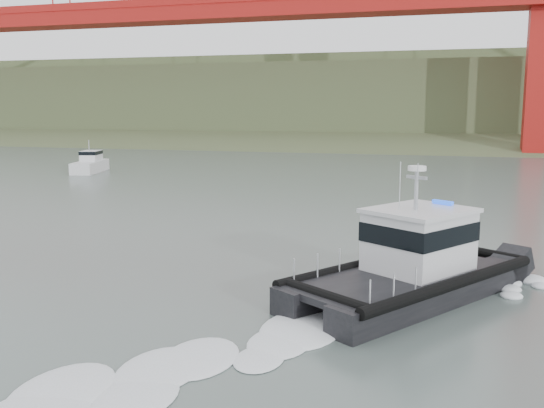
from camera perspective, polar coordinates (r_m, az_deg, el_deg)
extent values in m
plane|color=#4D5C56|center=(22.55, -0.79, -8.90)|extent=(400.00, 400.00, 0.00)
cube|color=#3A4E2C|center=(112.89, 13.09, 5.31)|extent=(500.00, 44.72, 16.25)
cube|color=#3A4E2C|center=(140.65, 13.85, 8.43)|extent=(500.00, 70.00, 18.00)
cube|color=#3A4E2C|center=(165.67, 14.31, 10.20)|extent=(500.00, 60.00, 16.00)
cube|color=#A51814|center=(96.88, 12.96, 17.79)|extent=(260.00, 6.00, 2.20)
cube|color=black|center=(23.94, 10.36, -6.99)|extent=(6.74, 9.35, 1.13)
cube|color=black|center=(22.49, 15.44, -8.23)|extent=(6.74, 9.35, 1.13)
cube|color=black|center=(22.70, 12.14, -6.74)|extent=(8.09, 9.57, 0.24)
cube|color=silver|center=(23.15, 13.67, -3.43)|extent=(4.24, 4.40, 2.17)
cube|color=black|center=(23.07, 13.70, -2.48)|extent=(4.32, 4.48, 0.71)
cube|color=silver|center=(22.93, 13.77, -0.59)|extent=(4.50, 4.66, 0.15)
cylinder|color=#999CA2|center=(22.59, 13.43, 1.26)|extent=(0.15, 0.15, 1.70)
cylinder|color=white|center=(22.50, 13.50, 3.29)|extent=(0.66, 0.66, 0.17)
cube|color=silver|center=(68.71, -16.76, 3.34)|extent=(3.72, 6.91, 1.32)
cube|color=silver|center=(69.13, -16.66, 4.29)|extent=(2.34, 2.98, 1.32)
cube|color=black|center=(69.10, -16.67, 4.65)|extent=(2.41, 3.04, 0.38)
cylinder|color=#999CA2|center=(68.53, -16.85, 5.25)|extent=(0.09, 0.09, 1.32)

